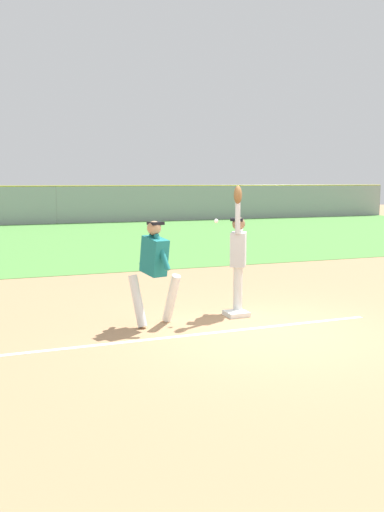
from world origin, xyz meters
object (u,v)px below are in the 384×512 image
Objects in this scene: first_base at (236,314)px; baseball at (216,221)px; fielder at (238,251)px; parked_car_green at (66,208)px; parked_car_tan at (226,205)px; runner at (154,265)px; parked_car_white at (145,206)px.

baseball reaches higher than first_base.
parked_car_green is at bearing -61.61° from fielder.
parked_car_tan is at bearing -83.66° from fielder.
parked_car_green is at bearing 175.31° from parked_car_tan.
fielder reaches higher than parked_car_tan.
runner is at bearing -94.36° from parked_car_green.
baseball is 0.02× the size of parked_car_tan.
fielder is 1.69m from runner.
parked_car_tan is at bearing 65.17° from baseball.
parked_car_green is 0.99× the size of parked_car_white.
first_base is 1.67m from baseball.
fielder reaches higher than parked_car_green.
fielder is (0.14, 0.23, 1.08)m from first_base.
baseball is at bearing 39.35° from fielder.
parked_car_green is 11.20m from parked_car_tan.
fielder reaches higher than runner.
parked_car_green is 5.26m from parked_car_white.
parked_car_tan is (11.20, 0.14, 0.00)m from parked_car_green.
runner is 0.39× the size of parked_car_green.
parked_car_green is (1.42, 27.12, -1.00)m from baseball.
runner is at bearing -122.09° from parked_car_tan.
parked_car_green is at bearing 87.71° from first_base.
runner is at bearing 41.10° from fielder.
first_base is 0.17× the size of fielder.
first_base is 1.11m from fielder.
runner is 27.49m from parked_car_green.
baseball is 0.02× the size of parked_car_white.
runner is (-1.66, -0.31, -0.12)m from fielder.
fielder reaches higher than first_base.
parked_car_tan is at bearing 1.84° from parked_car_green.
parked_car_tan is (13.81, 27.51, -0.32)m from runner.
parked_car_green is at bearing 68.23° from runner.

